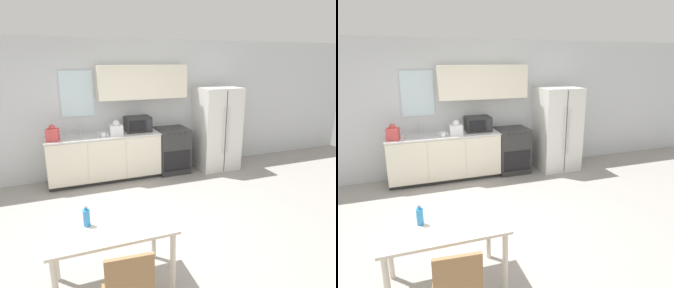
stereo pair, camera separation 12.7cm
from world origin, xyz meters
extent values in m
plane|color=gray|center=(0.00, 0.00, 0.00)|extent=(12.00, 12.00, 0.00)
cube|color=silver|center=(0.00, 2.40, 1.35)|extent=(12.00, 0.06, 2.70)
cube|color=silver|center=(-0.72, 2.36, 1.68)|extent=(0.60, 0.04, 0.85)
cube|color=silver|center=(0.53, 2.21, 1.88)|extent=(1.77, 0.32, 0.65)
cube|color=#333333|center=(-0.30, 2.11, 0.04)|extent=(2.13, 0.53, 0.08)
cube|color=silver|center=(-0.30, 2.08, 0.48)|extent=(2.13, 0.59, 0.80)
cube|color=silver|center=(-1.01, 1.78, 0.48)|extent=(0.69, 0.01, 0.78)
cube|color=silver|center=(-0.30, 1.78, 0.48)|extent=(0.69, 0.01, 0.78)
cube|color=silver|center=(0.41, 1.78, 0.48)|extent=(0.69, 0.01, 0.78)
cube|color=silver|center=(-0.30, 2.08, 0.90)|extent=(2.15, 0.61, 0.03)
cube|color=#2D2D2D|center=(1.09, 2.07, 0.47)|extent=(0.65, 0.61, 0.94)
cube|color=black|center=(1.09, 1.75, 0.33)|extent=(0.57, 0.01, 0.41)
cylinder|color=#262626|center=(0.91, 1.75, 0.89)|extent=(0.03, 0.02, 0.03)
cylinder|color=#262626|center=(1.03, 1.75, 0.89)|extent=(0.03, 0.02, 0.03)
cylinder|color=#262626|center=(1.16, 1.75, 0.89)|extent=(0.03, 0.02, 0.03)
cylinder|color=#262626|center=(1.27, 1.75, 0.89)|extent=(0.03, 0.02, 0.03)
cube|color=silver|center=(2.09, 1.99, 0.87)|extent=(0.84, 0.78, 1.75)
cube|color=#3F3F3F|center=(2.09, 1.59, 0.87)|extent=(0.01, 0.01, 1.69)
cylinder|color=silver|center=(2.04, 1.57, 0.91)|extent=(0.02, 0.02, 0.96)
cylinder|color=silver|center=(2.14, 1.57, 0.91)|extent=(0.02, 0.02, 0.96)
cube|color=#B7BABC|center=(-0.72, 2.08, 0.92)|extent=(0.61, 0.45, 0.02)
cylinder|color=silver|center=(-0.72, 2.27, 1.04)|extent=(0.02, 0.02, 0.21)
cylinder|color=silver|center=(-0.72, 2.20, 1.13)|extent=(0.02, 0.14, 0.02)
cube|color=#282828|center=(0.39, 2.15, 1.06)|extent=(0.50, 0.38, 0.30)
cube|color=black|center=(0.33, 1.96, 1.06)|extent=(0.32, 0.01, 0.21)
cube|color=#2D2D33|center=(0.57, 1.96, 1.06)|extent=(0.10, 0.01, 0.24)
cylinder|color=white|center=(-0.34, 1.91, 0.96)|extent=(0.09, 0.09, 0.08)
torus|color=white|center=(-0.27, 1.91, 0.96)|extent=(0.02, 0.07, 0.07)
cube|color=white|center=(-0.08, 1.99, 1.01)|extent=(0.25, 0.22, 0.19)
sphere|color=white|center=(-0.08, 1.99, 1.14)|extent=(0.14, 0.14, 0.13)
cube|color=#D14C4C|center=(-1.21, 1.95, 1.02)|extent=(0.24, 0.22, 0.22)
sphere|color=#D14C4C|center=(-1.21, 1.95, 1.16)|extent=(0.14, 0.14, 0.11)
cube|color=beige|center=(-0.73, -0.89, 0.72)|extent=(1.21, 0.74, 0.03)
cylinder|color=beige|center=(-0.18, -1.20, 0.35)|extent=(0.06, 0.06, 0.70)
cylinder|color=beige|center=(-1.27, -0.58, 0.35)|extent=(0.06, 0.06, 0.70)
cylinder|color=beige|center=(-0.18, -0.58, 0.35)|extent=(0.06, 0.06, 0.70)
cube|color=#997047|center=(-0.73, -1.72, 0.69)|extent=(0.37, 0.07, 0.48)
cylinder|color=#338CD8|center=(-0.94, -0.83, 0.82)|extent=(0.07, 0.07, 0.17)
cylinder|color=#338CD8|center=(-0.94, -0.83, 0.92)|extent=(0.03, 0.03, 0.03)
cylinder|color=white|center=(-0.94, -0.83, 0.95)|extent=(0.04, 0.04, 0.02)
camera|label=1|loc=(-1.13, -3.54, 2.29)|focal=32.00mm
camera|label=2|loc=(-1.01, -3.59, 2.29)|focal=32.00mm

